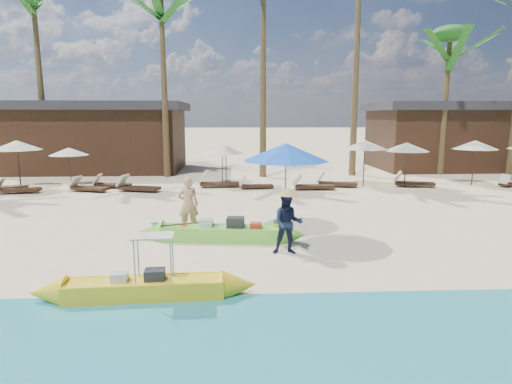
{
  "coord_description": "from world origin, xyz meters",
  "views": [
    {
      "loc": [
        0.59,
        -10.37,
        3.45
      ],
      "look_at": [
        1.18,
        2.0,
        1.24
      ],
      "focal_mm": 30.0,
      "sensor_mm": 36.0,
      "label": 1
    }
  ],
  "objects_px": {
    "green_canoe": "(221,233)",
    "yellow_canoe": "(145,288)",
    "blue_umbrella": "(286,152)",
    "tourist": "(188,205)"
  },
  "relations": [
    {
      "from": "green_canoe",
      "to": "yellow_canoe",
      "type": "bearing_deg",
      "value": -102.55
    },
    {
      "from": "yellow_canoe",
      "to": "blue_umbrella",
      "type": "bearing_deg",
      "value": 50.37
    },
    {
      "from": "yellow_canoe",
      "to": "green_canoe",
      "type": "bearing_deg",
      "value": 67.6
    },
    {
      "from": "green_canoe",
      "to": "blue_umbrella",
      "type": "distance_m",
      "value": 2.94
    },
    {
      "from": "yellow_canoe",
      "to": "blue_umbrella",
      "type": "distance_m",
      "value": 5.81
    },
    {
      "from": "yellow_canoe",
      "to": "blue_umbrella",
      "type": "relative_size",
      "value": 1.78
    },
    {
      "from": "tourist",
      "to": "blue_umbrella",
      "type": "bearing_deg",
      "value": 171.71
    },
    {
      "from": "tourist",
      "to": "green_canoe",
      "type": "bearing_deg",
      "value": 135.82
    },
    {
      "from": "green_canoe",
      "to": "tourist",
      "type": "relative_size",
      "value": 3.16
    },
    {
      "from": "blue_umbrella",
      "to": "tourist",
      "type": "bearing_deg",
      "value": 171.55
    }
  ]
}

